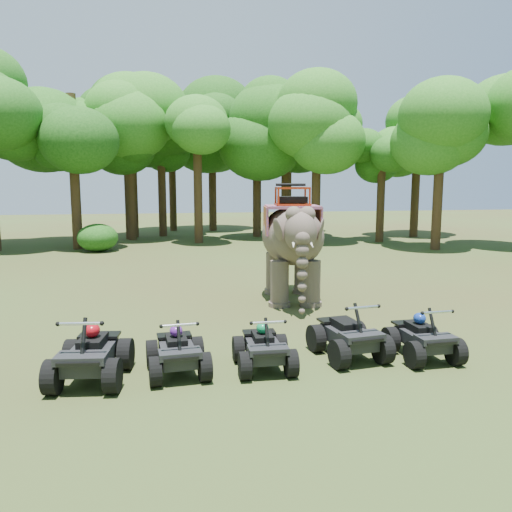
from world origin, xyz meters
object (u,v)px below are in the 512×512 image
(atv_4, at_px, (423,331))
(elephant, at_px, (292,243))
(atv_1, at_px, (177,345))
(atv_3, at_px, (349,329))
(atv_0, at_px, (91,347))
(atv_2, at_px, (264,341))

(atv_4, bearing_deg, elephant, 101.28)
(atv_1, bearing_deg, atv_3, -0.20)
(atv_3, height_order, atv_4, atv_3)
(atv_0, relative_size, atv_4, 1.12)
(elephant, xyz_separation_m, atv_3, (-0.23, -5.68, -1.25))
(atv_2, relative_size, atv_3, 0.89)
(atv_0, bearing_deg, atv_4, 7.45)
(atv_1, height_order, atv_3, atv_3)
(elephant, bearing_deg, atv_3, -84.12)
(atv_0, xyz_separation_m, atv_3, (5.41, 0.30, -0.03))
(atv_0, height_order, atv_1, atv_0)
(elephant, distance_m, atv_2, 6.53)
(atv_3, distance_m, atv_4, 1.61)
(atv_3, bearing_deg, atv_1, 176.82)
(atv_3, bearing_deg, atv_2, -177.84)
(atv_0, bearing_deg, atv_3, 11.13)
(atv_3, bearing_deg, elephant, 80.68)
(atv_1, relative_size, atv_4, 0.99)
(atv_0, distance_m, atv_4, 6.99)
(atv_0, height_order, atv_2, atv_0)
(atv_0, relative_size, atv_2, 1.16)
(atv_0, height_order, atv_3, atv_0)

